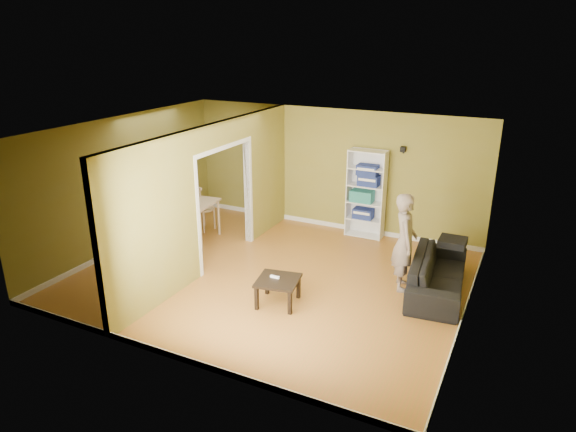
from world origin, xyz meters
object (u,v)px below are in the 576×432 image
Objects in this scene: chair_far at (203,207)px; sofa at (438,269)px; bookshelf at (367,193)px; dining_table at (184,204)px; person at (405,234)px; chair_near at (166,224)px; coffee_table at (278,283)px; chair_left at (155,211)px.

sofa is at bearing -175.35° from chair_far.
bookshelf is 3.79m from dining_table.
dining_table is (-4.66, 0.24, -0.25)m from person.
chair_far is (-4.57, 0.78, -0.46)m from person.
coffee_table is at bearing -42.53° from chair_near.
dining_table is 1.30× the size of chair_near.
coffee_table is at bearing 57.92° from chair_left.
person reaches higher than bookshelf.
sofa is 1.64× the size of dining_table.
bookshelf reaches higher than sofa.
chair_far reaches higher than dining_table.
person is 5.50m from chair_left.
person is 3.04× the size of coffee_table.
bookshelf is at bearing 12.02° from chair_near.
chair_near is (0.02, -0.61, -0.23)m from dining_table.
sofa is 2.13× the size of chair_near.
chair_left is (-5.47, 0.26, -0.53)m from person.
bookshelf is at bearing -147.66° from chair_far.
person reaches higher than chair_far.
dining_table is at bearing 151.36° from coffee_table.
dining_table is 0.58m from chair_far.
chair_near reaches higher than dining_table.
dining_table is at bearing 83.19° from sofa.
bookshelf is 1.87× the size of chair_near.
bookshelf reaches higher than chair_near.
chair_far is (0.91, 0.52, 0.07)m from chair_left.
person is at bearing -3.01° from dining_table.
chair_near reaches higher than coffee_table.
dining_table is at bearing -152.28° from bookshelf.
sofa is 1.08× the size of person.
bookshelf is 3.48m from coffee_table.
sofa is 5.22m from chair_near.
person is 4.68m from chair_near.
chair_left is (-6.03, 0.11, 0.04)m from sofa.
chair_near is at bearing -144.55° from bookshelf.
sofa is 3.30× the size of coffee_table.
person is at bearing 98.74° from sofa.
chair_near is at bearing 44.40° from chair_left.
chair_left is 0.86× the size of chair_far.
dining_table is at bearing 80.49° from chair_left.
dining_table is (-5.21, 0.10, 0.32)m from sofa.
chair_left is at bearing 41.68° from chair_far.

